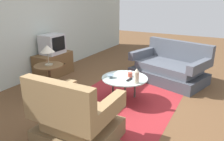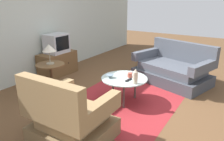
{
  "view_description": "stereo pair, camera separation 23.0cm",
  "coord_description": "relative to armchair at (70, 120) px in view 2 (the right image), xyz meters",
  "views": [
    {
      "loc": [
        -3.32,
        -1.47,
        1.82
      ],
      "look_at": [
        -0.01,
        0.33,
        0.55
      ],
      "focal_mm": 35.02,
      "sensor_mm": 36.0,
      "label": 1
    },
    {
      "loc": [
        -3.2,
        -1.67,
        1.82
      ],
      "look_at": [
        -0.01,
        0.33,
        0.55
      ],
      "focal_mm": 35.02,
      "sensor_mm": 36.0,
      "label": 2
    }
  ],
  "objects": [
    {
      "name": "vase",
      "position": [
        1.26,
        -0.31,
        0.26
      ],
      "size": [
        0.08,
        0.08,
        0.26
      ],
      "color": "beige",
      "rests_on": "coffee_table"
    },
    {
      "name": "bowl",
      "position": [
        1.27,
        0.2,
        0.16
      ],
      "size": [
        0.14,
        0.14,
        0.06
      ],
      "color": "slate",
      "rests_on": "coffee_table"
    },
    {
      "name": "tv_stand",
      "position": [
        1.83,
        2.07,
        -0.04
      ],
      "size": [
        0.92,
        0.51,
        0.55
      ],
      "color": "brown",
      "rests_on": "ground"
    },
    {
      "name": "mug",
      "position": [
        1.48,
        -0.09,
        0.18
      ],
      "size": [
        0.13,
        0.09,
        0.08
      ],
      "color": "#B74C3D",
      "rests_on": "coffee_table"
    },
    {
      "name": "coffee_table",
      "position": [
        1.4,
        -0.02,
        0.1
      ],
      "size": [
        0.82,
        0.82,
        0.45
      ],
      "color": "#B2C6C1",
      "rests_on": "ground"
    },
    {
      "name": "tv_remote_silver",
      "position": [
        1.68,
        0.01,
        0.15
      ],
      "size": [
        0.17,
        0.09,
        0.02
      ],
      "rotation": [
        0.0,
        0.0,
        0.27
      ],
      "color": "#B2B2B7",
      "rests_on": "coffee_table"
    },
    {
      "name": "television",
      "position": [
        1.83,
        2.05,
        0.46
      ],
      "size": [
        0.51,
        0.4,
        0.45
      ],
      "color": "#B7B7BC",
      "rests_on": "tv_stand"
    },
    {
      "name": "side_table",
      "position": [
        0.91,
        1.31,
        0.13
      ],
      "size": [
        0.53,
        0.53,
        0.62
      ],
      "color": "brown",
      "rests_on": "ground"
    },
    {
      "name": "couch",
      "position": [
        2.84,
        -0.47,
        -0.04
      ],
      "size": [
        1.37,
        1.79,
        0.86
      ],
      "rotation": [
        0.0,
        0.0,
        1.27
      ],
      "color": "#3E424B",
      "rests_on": "ground"
    },
    {
      "name": "table_lamp",
      "position": [
        0.92,
        1.31,
        0.6
      ],
      "size": [
        0.26,
        0.26,
        0.38
      ],
      "color": "#9E937A",
      "rests_on": "side_table"
    },
    {
      "name": "ground_plane",
      "position": [
        1.4,
        -0.1,
        -0.32
      ],
      "size": [
        16.0,
        16.0,
        0.0
      ],
      "primitive_type": "plane",
      "color": "brown"
    },
    {
      "name": "armchair",
      "position": [
        0.0,
        0.0,
        0.0
      ],
      "size": [
        0.87,
        0.96,
        0.96
      ],
      "rotation": [
        0.0,
        0.0,
        -1.56
      ],
      "color": "brown",
      "rests_on": "ground"
    },
    {
      "name": "area_rug",
      "position": [
        1.4,
        -0.02,
        -0.32
      ],
      "size": [
        2.19,
        1.84,
        0.0
      ],
      "primitive_type": "cube",
      "color": "maroon",
      "rests_on": "ground"
    },
    {
      "name": "back_wall",
      "position": [
        1.4,
        2.41,
        1.03
      ],
      "size": [
        9.0,
        0.12,
        2.7
      ],
      "primitive_type": "cube",
      "color": "#B2BCB2",
      "rests_on": "ground"
    },
    {
      "name": "tv_remote_dark",
      "position": [
        1.32,
        -0.15,
        0.15
      ],
      "size": [
        0.16,
        0.05,
        0.02
      ],
      "rotation": [
        0.0,
        0.0,
        6.22
      ],
      "color": "black",
      "rests_on": "coffee_table"
    }
  ]
}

